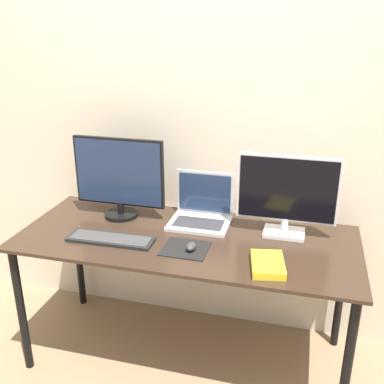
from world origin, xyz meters
The scene contains 9 objects.
wall_back centered at (0.00, 0.80, 1.25)m, with size 7.00×0.05×2.50m.
desk centered at (0.00, 0.37, 0.67)m, with size 1.75×0.73×0.76m.
monitor_left centered at (-0.43, 0.53, 0.99)m, with size 0.52×0.19×0.46m.
monitor_right centered at (0.49, 0.53, 0.98)m, with size 0.51×0.15×0.43m.
laptop centered at (0.03, 0.58, 0.82)m, with size 0.33×0.26×0.27m.
keyboard centered at (-0.36, 0.23, 0.76)m, with size 0.45×0.14×0.02m.
mousepad centered at (0.03, 0.24, 0.76)m, with size 0.22×0.20×0.00m.
mouse centered at (0.06, 0.23, 0.78)m, with size 0.05×0.07×0.04m.
book centered at (0.44, 0.16, 0.77)m, with size 0.18×0.24×0.04m.
Camera 1 is at (0.56, -1.64, 1.81)m, focal length 42.00 mm.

